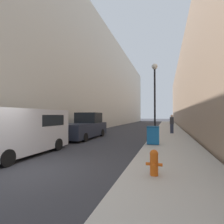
# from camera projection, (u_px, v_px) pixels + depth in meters

# --- Properties ---
(ground_plane) EXTENTS (200.00, 200.00, 0.00)m
(ground_plane) POSITION_uv_depth(u_px,v_px,m) (21.00, 172.00, 5.76)
(ground_plane) COLOR #333338
(sidewalk_right) EXTENTS (3.19, 60.00, 0.14)m
(sidewalk_right) POSITION_uv_depth(u_px,v_px,m) (169.00, 130.00, 21.48)
(sidewalk_right) COLOR #B7B2A8
(sidewalk_right) RESTS_ON ground
(building_left_glass) EXTENTS (12.00, 60.00, 15.48)m
(building_left_glass) POSITION_uv_depth(u_px,v_px,m) (87.00, 85.00, 33.69)
(building_left_glass) COLOR beige
(building_left_glass) RESTS_ON ground
(building_right_stone) EXTENTS (12.00, 60.00, 11.42)m
(building_right_stone) POSITION_uv_depth(u_px,v_px,m) (221.00, 91.00, 26.94)
(building_right_stone) COLOR #9E7F66
(building_right_stone) RESTS_ON ground
(fire_hydrant) EXTENTS (0.48, 0.36, 0.74)m
(fire_hydrant) POSITION_uv_depth(u_px,v_px,m) (154.00, 162.00, 5.07)
(fire_hydrant) COLOR #D15614
(fire_hydrant) RESTS_ON sidewalk_right
(trash_bin) EXTENTS (0.72, 0.65, 1.09)m
(trash_bin) POSITION_uv_depth(u_px,v_px,m) (153.00, 135.00, 10.52)
(trash_bin) COLOR #19609E
(trash_bin) RESTS_ON sidewalk_right
(lamppost) EXTENTS (0.48, 0.48, 6.02)m
(lamppost) POSITION_uv_depth(u_px,v_px,m) (155.00, 89.00, 14.35)
(lamppost) COLOR black
(lamppost) RESTS_ON sidewalk_right
(white_van) EXTENTS (2.06, 5.08, 2.18)m
(white_van) POSITION_uv_depth(u_px,v_px,m) (23.00, 130.00, 8.30)
(white_van) COLOR silver
(white_van) RESTS_ON ground
(pickup_truck) EXTENTS (2.16, 5.57, 2.14)m
(pickup_truck) POSITION_uv_depth(u_px,v_px,m) (85.00, 127.00, 14.59)
(pickup_truck) COLOR #232838
(pickup_truck) RESTS_ON ground
(pedestrian_on_sidewalk) EXTENTS (0.37, 0.24, 1.82)m
(pedestrian_on_sidewalk) POSITION_uv_depth(u_px,v_px,m) (172.00, 124.00, 17.09)
(pedestrian_on_sidewalk) COLOR #2D3347
(pedestrian_on_sidewalk) RESTS_ON sidewalk_right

